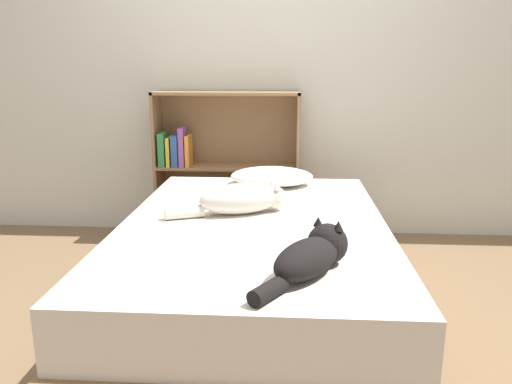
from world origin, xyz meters
The scene contains 7 objects.
ground_plane centered at (0.00, 0.00, 0.00)m, with size 8.00×8.00×0.00m, color brown.
wall_back centered at (0.00, 1.33, 1.25)m, with size 8.00×0.06×2.50m.
bed centered at (0.00, 0.00, 0.24)m, with size 1.22×1.84×0.48m.
pillow centered at (0.06, 0.71, 0.54)m, with size 0.49×0.35×0.10m.
cat_light centered at (-0.06, 0.11, 0.55)m, with size 0.56×0.30×0.15m.
cat_dark centered at (0.24, -0.57, 0.55)m, with size 0.34×0.45×0.17m.
bookshelf centered at (-0.30, 1.20, 0.52)m, with size 0.97×0.26×1.00m.
Camera 1 is at (0.15, -2.16, 1.17)m, focal length 35.00 mm.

